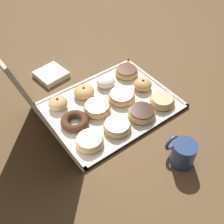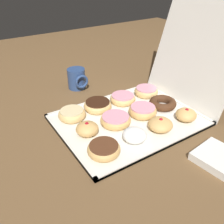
% 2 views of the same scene
% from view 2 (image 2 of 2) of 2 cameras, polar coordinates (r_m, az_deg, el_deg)
% --- Properties ---
extents(ground_plane, '(3.00, 3.00, 0.00)m').
position_cam_2_polar(ground_plane, '(0.98, 3.76, -2.15)').
color(ground_plane, brown).
extents(donut_box, '(0.41, 0.54, 0.01)m').
position_cam_2_polar(donut_box, '(0.98, 3.77, -1.89)').
color(donut_box, silver).
rests_on(donut_box, ground).
extents(box_lid_open, '(0.41, 0.16, 0.53)m').
position_cam_2_polar(box_lid_open, '(1.10, 19.64, 15.33)').
color(box_lid_open, silver).
rests_on(box_lid_open, ground).
extents(glazed_ring_donut_0, '(0.11, 0.11, 0.04)m').
position_cam_2_polar(glazed_ring_donut_0, '(0.98, -9.26, -0.46)').
color(glazed_ring_donut_0, '#E5B770').
rests_on(glazed_ring_donut_0, donut_box).
extents(jelly_filled_donut_1, '(0.08, 0.08, 0.05)m').
position_cam_2_polar(jelly_filled_donut_1, '(0.88, -5.66, -4.01)').
color(jelly_filled_donut_1, tan).
rests_on(jelly_filled_donut_1, donut_box).
extents(chocolate_frosted_donut_2, '(0.11, 0.11, 0.04)m').
position_cam_2_polar(chocolate_frosted_donut_2, '(0.80, -1.91, -8.57)').
color(chocolate_frosted_donut_2, tan).
rests_on(chocolate_frosted_donut_2, donut_box).
extents(chocolate_frosted_donut_3, '(0.12, 0.12, 0.04)m').
position_cam_2_polar(chocolate_frosted_donut_3, '(1.03, -3.33, 1.58)').
color(chocolate_frosted_donut_3, '#E5B770').
rests_on(chocolate_frosted_donut_3, donut_box).
extents(pink_frosted_donut_4, '(0.12, 0.12, 0.04)m').
position_cam_2_polar(pink_frosted_donut_4, '(0.93, 0.81, -1.81)').
color(pink_frosted_donut_4, tan).
rests_on(pink_frosted_donut_4, donut_box).
extents(powdered_filled_donut_5, '(0.09, 0.09, 0.04)m').
position_cam_2_polar(powdered_filled_donut_5, '(0.85, 5.25, -5.37)').
color(powdered_filled_donut_5, white).
rests_on(powdered_filled_donut_5, donut_box).
extents(pink_frosted_donut_6, '(0.11, 0.11, 0.03)m').
position_cam_2_polar(pink_frosted_donut_6, '(1.08, 2.51, 3.17)').
color(pink_frosted_donut_6, '#E5B770').
rests_on(pink_frosted_donut_6, donut_box).
extents(pink_frosted_donut_7, '(0.11, 0.11, 0.04)m').
position_cam_2_polar(pink_frosted_donut_7, '(1.00, 7.13, 0.33)').
color(pink_frosted_donut_7, tan).
rests_on(pink_frosted_donut_7, donut_box).
extents(jelly_filled_donut_8, '(0.09, 0.09, 0.05)m').
position_cam_2_polar(jelly_filled_donut_8, '(0.92, 11.14, -2.86)').
color(jelly_filled_donut_8, tan).
rests_on(jelly_filled_donut_8, donut_box).
extents(pink_frosted_donut_9, '(0.11, 0.11, 0.04)m').
position_cam_2_polar(pink_frosted_donut_9, '(1.15, 7.93, 4.80)').
color(pink_frosted_donut_9, '#E5B770').
rests_on(pink_frosted_donut_9, donut_box).
extents(chocolate_cake_ring_donut_10, '(0.12, 0.12, 0.03)m').
position_cam_2_polar(chocolate_cake_ring_donut_10, '(1.07, 11.70, 2.02)').
color(chocolate_cake_ring_donut_10, '#472816').
rests_on(chocolate_cake_ring_donut_10, donut_box).
extents(jelly_filled_donut_11, '(0.08, 0.08, 0.05)m').
position_cam_2_polar(jelly_filled_donut_11, '(1.00, 16.80, -0.61)').
color(jelly_filled_donut_11, tan).
rests_on(jelly_filled_donut_11, donut_box).
extents(coffee_mug, '(0.11, 0.09, 0.10)m').
position_cam_2_polar(coffee_mug, '(1.23, -8.15, 7.71)').
color(coffee_mug, navy).
rests_on(coffee_mug, ground).
extents(napkin_stack, '(0.15, 0.15, 0.03)m').
position_cam_2_polar(napkin_stack, '(0.86, 23.36, -9.72)').
color(napkin_stack, white).
rests_on(napkin_stack, ground).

